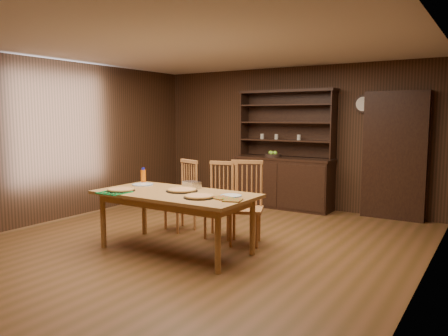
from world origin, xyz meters
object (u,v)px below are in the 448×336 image
Objects in this scene: chair_center at (222,197)px; chair_left at (184,193)px; chair_right at (246,199)px; juice_bottle at (143,176)px; china_hutch at (284,176)px; dining_table at (175,198)px.

chair_left is at bearing 164.49° from chair_center.
juice_bottle is (-1.42, -0.45, 0.26)m from chair_right.
china_hutch is 2.08× the size of chair_left.
dining_table is at bearing -39.99° from chair_left.
china_hutch is 2.41m from chair_right.
china_hutch is at bearing 76.75° from chair_center.
chair_center reaches higher than juice_bottle.
china_hutch is 3.17m from dining_table.
chair_center is at bearing 84.19° from dining_table.
chair_left is at bearing -104.98° from china_hutch.
chair_center is at bearing 29.76° from juice_bottle.
dining_table is at bearing -22.70° from juice_bottle.
chair_left is 0.99× the size of chair_center.
chair_right reaches higher than dining_table.
chair_right is at bearing 12.34° from chair_left.
china_hutch reaches higher than chair_right.
juice_bottle is at bearing -99.89° from chair_left.
dining_table is at bearing -90.38° from china_hutch.
juice_bottle is at bearing 157.30° from dining_table.
china_hutch is at bearing 92.90° from chair_left.
china_hutch is 10.00× the size of juice_bottle.
chair_center is at bearing 144.08° from chair_right.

